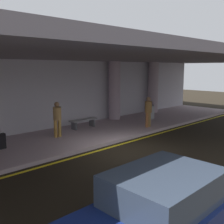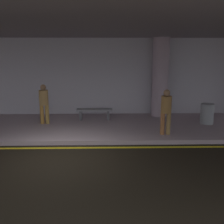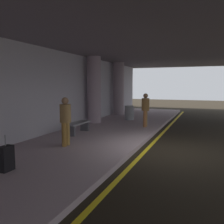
{
  "view_description": "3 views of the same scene",
  "coord_description": "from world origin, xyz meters",
  "views": [
    {
      "loc": [
        -8.01,
        -7.37,
        3.4
      ],
      "look_at": [
        1.66,
        2.54,
        1.12
      ],
      "focal_mm": 43.27,
      "sensor_mm": 36.0,
      "label": 1
    },
    {
      "loc": [
        1.46,
        -7.69,
        3.11
      ],
      "look_at": [
        1.67,
        1.43,
        1.07
      ],
      "focal_mm": 42.59,
      "sensor_mm": 36.0,
      "label": 2
    },
    {
      "loc": [
        -8.33,
        -1.19,
        2.25
      ],
      "look_at": [
        0.28,
        2.19,
        1.22
      ],
      "focal_mm": 39.32,
      "sensor_mm": 36.0,
      "label": 3
    }
  ],
  "objects": [
    {
      "name": "terminal_back_wall",
      "position": [
        0.0,
        5.35,
        1.9
      ],
      "size": [
        26.0,
        0.3,
        3.8
      ],
      "primitive_type": "cube",
      "color": "#B3AEB9",
      "rests_on": "ground"
    },
    {
      "name": "trash_bin_steel",
      "position": [
        5.76,
        3.23,
        0.57
      ],
      "size": [
        0.56,
        0.56,
        0.85
      ],
      "primitive_type": "cylinder",
      "color": "gray",
      "rests_on": "sidewalk"
    },
    {
      "name": "bench_metal",
      "position": [
        0.93,
        4.04,
        0.5
      ],
      "size": [
        1.6,
        0.5,
        0.48
      ],
      "color": "slate",
      "rests_on": "sidewalk"
    },
    {
      "name": "lane_stripe_yellow",
      "position": [
        0.0,
        0.74,
        0.0
      ],
      "size": [
        26.0,
        0.14,
        0.01
      ],
      "primitive_type": "cube",
      "color": "yellow",
      "rests_on": "ground"
    },
    {
      "name": "person_waiting_for_ride",
      "position": [
        3.64,
        1.72,
        1.11
      ],
      "size": [
        0.38,
        0.38,
        1.68
      ],
      "rotation": [
        0.0,
        0.0,
        5.89
      ],
      "color": "brown",
      "rests_on": "sidewalk"
    },
    {
      "name": "support_column_far_left",
      "position": [
        4.0,
        4.72,
        1.97
      ],
      "size": [
        0.75,
        0.75,
        3.65
      ],
      "primitive_type": "cylinder",
      "color": "#A38D9A",
      "rests_on": "sidewalk"
    },
    {
      "name": "ceiling_overhang",
      "position": [
        0.0,
        2.6,
        3.95
      ],
      "size": [
        28.0,
        13.2,
        0.3
      ],
      "primitive_type": "cube",
      "color": "slate",
      "rests_on": "support_column_far_left"
    },
    {
      "name": "ground_plane",
      "position": [
        0.0,
        0.0,
        0.0
      ],
      "size": [
        60.0,
        60.0,
        0.0
      ],
      "primitive_type": "plane",
      "color": "black"
    },
    {
      "name": "traveler_with_luggage",
      "position": [
        -1.16,
        3.35,
        1.11
      ],
      "size": [
        0.38,
        0.38,
        1.68
      ],
      "rotation": [
        0.0,
        0.0,
        5.53
      ],
      "color": "olive",
      "rests_on": "sidewalk"
    },
    {
      "name": "sidewalk",
      "position": [
        0.0,
        3.1,
        0.07
      ],
      "size": [
        26.0,
        4.2,
        0.15
      ],
      "primitive_type": "cube",
      "color": "#A7929A",
      "rests_on": "ground"
    }
  ]
}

